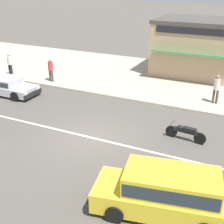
{
  "coord_description": "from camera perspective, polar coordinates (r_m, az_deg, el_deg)",
  "views": [
    {
      "loc": [
        6.62,
        -11.4,
        7.13
      ],
      "look_at": [
        0.37,
        1.54,
        0.8
      ],
      "focal_mm": 50.0,
      "sensor_mm": 36.0,
      "label": 1
    }
  ],
  "objects": [
    {
      "name": "kerb_strip",
      "position": [
        23.6,
        8.32,
        6.13
      ],
      "size": [
        68.0,
        10.0,
        0.15
      ],
      "primitive_type": "cube",
      "color": "#ADA393",
      "rests_on": "ground"
    },
    {
      "name": "pedestrian_far_end",
      "position": [
        19.17,
        18.59,
        4.36
      ],
      "size": [
        0.34,
        0.34,
        1.73
      ],
      "color": "#4C4238",
      "rests_on": "kerb_strip"
    },
    {
      "name": "shopfront_corner_warung",
      "position": [
        24.69,
        15.72,
        11.38
      ],
      "size": [
        6.48,
        5.45,
        4.07
      ],
      "color": "tan",
      "rests_on": "kerb_strip"
    },
    {
      "name": "minivan_yellow_1",
      "position": [
        10.34,
        9.83,
        -14.06
      ],
      "size": [
        4.73,
        2.53,
        1.56
      ],
      "color": "yellow",
      "rests_on": "ground"
    },
    {
      "name": "pedestrian_near_clock",
      "position": [
        24.76,
        -18.21,
        8.58
      ],
      "size": [
        0.34,
        0.34,
        1.69
      ],
      "color": "#232838",
      "rests_on": "kerb_strip"
    },
    {
      "name": "hatchback_silver_2",
      "position": [
        21.27,
        -18.42,
        4.62
      ],
      "size": [
        3.62,
        1.87,
        1.1
      ],
      "color": "#B7BABF",
      "rests_on": "ground"
    },
    {
      "name": "pedestrian_by_shop",
      "position": [
        22.57,
        -11.16,
        7.84
      ],
      "size": [
        0.34,
        0.34,
        1.64
      ],
      "color": "#4C4238",
      "rests_on": "kerb_strip"
    },
    {
      "name": "ground_plane",
      "position": [
        14.99,
        -3.86,
        -4.69
      ],
      "size": [
        160.0,
        160.0,
        0.0
      ],
      "primitive_type": "plane",
      "color": "#544F47"
    },
    {
      "name": "motorcycle_0",
      "position": [
        14.94,
        13.24,
        -3.58
      ],
      "size": [
        1.94,
        0.56,
        0.8
      ],
      "color": "black",
      "rests_on": "ground"
    },
    {
      "name": "lane_centre_stripe",
      "position": [
        14.99,
        -3.86,
        -4.68
      ],
      "size": [
        50.4,
        0.14,
        0.01
      ],
      "primitive_type": "cube",
      "color": "silver",
      "rests_on": "ground"
    }
  ]
}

